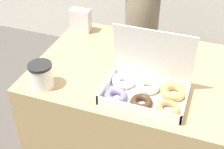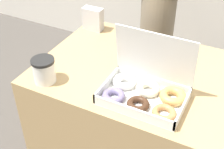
# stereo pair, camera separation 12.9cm
# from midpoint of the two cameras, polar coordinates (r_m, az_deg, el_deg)

# --- Properties ---
(table) EXTENTS (0.98, 0.71, 0.71)m
(table) POSITION_cam_midpoint_polar(r_m,az_deg,el_deg) (1.69, 2.24, -8.75)
(table) COLOR tan
(table) RESTS_ON ground_plane
(donut_box) EXTENTS (0.35, 0.24, 0.27)m
(donut_box) POSITION_cam_midpoint_polar(r_m,az_deg,el_deg) (1.29, 3.51, -2.46)
(donut_box) COLOR white
(donut_box) RESTS_ON table
(coffee_cup) EXTENTS (0.10, 0.10, 0.11)m
(coffee_cup) POSITION_cam_midpoint_polar(r_m,az_deg,el_deg) (1.37, -15.47, -0.25)
(coffee_cup) COLOR white
(coffee_cup) RESTS_ON table
(napkin_holder) EXTENTS (0.11, 0.05, 0.13)m
(napkin_holder) POSITION_cam_midpoint_polar(r_m,az_deg,el_deg) (1.76, -7.86, 9.73)
(napkin_holder) COLOR silver
(napkin_holder) RESTS_ON table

